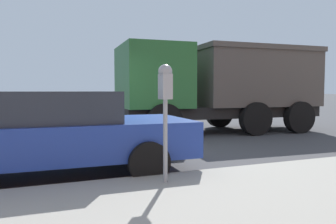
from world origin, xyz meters
name	(u,v)px	position (x,y,z in m)	size (l,w,h in m)	color
ground_plane	(101,158)	(0.00, 0.00, 0.00)	(220.00, 220.00, 0.00)	#424244
parking_meter	(165,92)	(-2.66, -0.42, 1.37)	(0.21, 0.19, 1.60)	gray
car_blue	(40,131)	(-1.15, 1.18, 0.75)	(2.24, 4.84, 1.39)	navy
dump_truck	(222,84)	(2.96, -4.60, 1.63)	(2.99, 6.82, 2.86)	black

